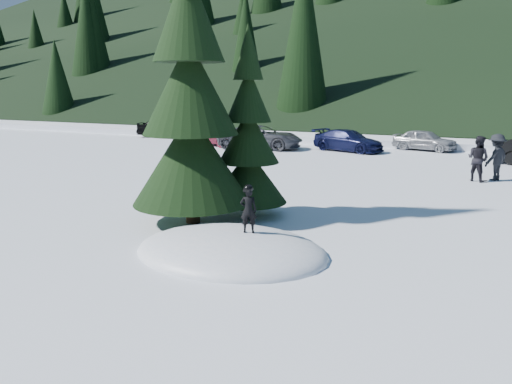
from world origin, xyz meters
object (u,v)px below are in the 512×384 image
at_px(car_4, 425,140).
at_px(car_1, 218,135).
at_px(spruce_tall, 190,100).
at_px(car_2, 260,137).
at_px(child_skier, 248,210).
at_px(adult_2, 496,157).
at_px(car_3, 348,141).
at_px(car_0, 167,127).
at_px(adult_0, 478,159).
at_px(spruce_short, 248,143).

bearing_deg(car_4, car_1, 118.52).
height_order(spruce_tall, car_4, spruce_tall).
bearing_deg(car_2, spruce_tall, -167.81).
distance_m(child_skier, adult_2, 13.32).
relative_size(car_1, car_4, 1.16).
xyz_separation_m(car_3, car_4, (3.96, 2.39, -0.00)).
height_order(child_skier, car_0, car_0).
bearing_deg(car_1, car_2, -73.11).
relative_size(car_3, car_4, 1.18).
bearing_deg(car_1, car_4, -51.33).
relative_size(spruce_tall, adult_0, 4.77).
xyz_separation_m(spruce_short, adult_2, (6.26, 9.44, -1.17)).
bearing_deg(car_0, car_1, -136.68).
height_order(car_2, car_4, car_2).
bearing_deg(car_3, adult_0, -116.82).
bearing_deg(car_1, spruce_short, -122.05).
bearing_deg(spruce_short, car_1, 123.44).
bearing_deg(car_4, adult_0, -146.27).
distance_m(spruce_short, child_skier, 3.58).
bearing_deg(car_2, car_3, -84.83).
distance_m(spruce_short, car_2, 16.49).
relative_size(spruce_tall, spruce_short, 1.60).
distance_m(adult_2, car_3, 10.38).
distance_m(spruce_short, car_0, 24.96).
relative_size(child_skier, car_4, 0.28).
bearing_deg(car_4, child_skier, -167.52).
relative_size(child_skier, car_1, 0.24).
relative_size(adult_2, car_1, 0.44).
bearing_deg(car_3, spruce_short, -156.34).
bearing_deg(car_4, car_2, 125.67).
distance_m(car_3, car_4, 4.63).
distance_m(spruce_short, car_1, 18.45).
bearing_deg(spruce_tall, adult_0, 57.28).
bearing_deg(car_4, spruce_short, -172.60).
bearing_deg(car_1, adult_2, -85.32).
relative_size(child_skier, adult_0, 0.56).
bearing_deg(car_4, car_3, 135.45).
distance_m(spruce_tall, car_1, 19.26).
xyz_separation_m(car_2, car_3, (5.18, 1.18, -0.09)).
relative_size(spruce_tall, car_2, 1.67).
bearing_deg(spruce_tall, car_0, 127.91).
bearing_deg(car_1, spruce_tall, -126.88).
xyz_separation_m(spruce_short, child_skier, (1.55, -3.02, -1.12)).
xyz_separation_m(car_1, car_2, (3.26, -0.44, 0.01)).
relative_size(child_skier, adult_2, 0.54).
distance_m(car_0, car_1, 7.22).
relative_size(spruce_tall, car_4, 2.34).
bearing_deg(spruce_tall, spruce_short, 54.46).
distance_m(adult_0, car_1, 17.03).
relative_size(adult_0, car_3, 0.42).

